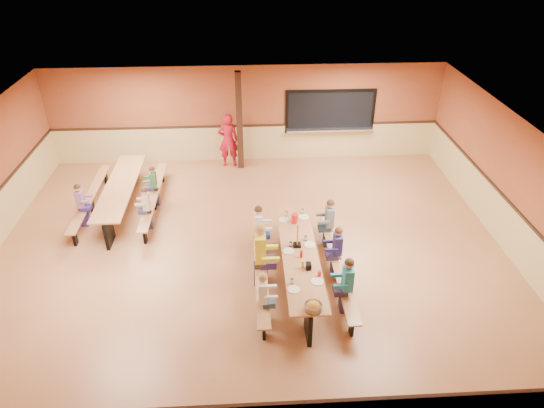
{
  "coord_description": "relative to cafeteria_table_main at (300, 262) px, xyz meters",
  "views": [
    {
      "loc": [
        -0.02,
        -9.16,
        6.87
      ],
      "look_at": [
        0.53,
        0.22,
        1.15
      ],
      "focal_mm": 32.0,
      "sensor_mm": 36.0,
      "label": 1
    }
  ],
  "objects": [
    {
      "name": "chip_bowl",
      "position": [
        0.06,
        -1.65,
        0.29
      ],
      "size": [
        0.32,
        0.32,
        0.15
      ],
      "primitive_type": null,
      "color": "orange",
      "rests_on": "cafeteria_table_main"
    },
    {
      "name": "condiment_mustard",
      "position": [
        0.0,
        -0.45,
        0.3
      ],
      "size": [
        0.06,
        0.06,
        0.17
      ],
      "primitive_type": "cylinder",
      "color": "yellow",
      "rests_on": "cafeteria_table_main"
    },
    {
      "name": "seated_child_white_left",
      "position": [
        -0.83,
        -1.16,
        0.07
      ],
      "size": [
        0.36,
        0.29,
        1.18
      ],
      "primitive_type": null,
      "color": "white",
      "rests_on": "ground"
    },
    {
      "name": "seated_adult_yellow",
      "position": [
        -0.83,
        0.04,
        0.21
      ],
      "size": [
        0.5,
        0.41,
        1.48
      ],
      "primitive_type": null,
      "color": "yellow",
      "rests_on": "ground"
    },
    {
      "name": "seated_child_teal_right",
      "position": [
        0.83,
        -0.91,
        0.1
      ],
      "size": [
        0.39,
        0.32,
        1.25
      ],
      "primitive_type": null,
      "color": "teal",
      "rests_on": "ground"
    },
    {
      "name": "seated_child_grey_left",
      "position": [
        -0.83,
        1.09,
        0.09
      ],
      "size": [
        0.38,
        0.31,
        1.24
      ],
      "primitive_type": null,
      "color": "white",
      "rests_on": "ground"
    },
    {
      "name": "cafeteria_table_second",
      "position": [
        -4.37,
        3.21,
        0.0
      ],
      "size": [
        1.91,
        3.7,
        0.74
      ],
      "color": "#A36B40",
      "rests_on": "ground"
    },
    {
      "name": "ground",
      "position": [
        -1.03,
        1.14,
        -0.53
      ],
      "size": [
        12.0,
        12.0,
        0.0
      ],
      "primitive_type": "plane",
      "color": "#955C38",
      "rests_on": "ground"
    },
    {
      "name": "standing_woman",
      "position": [
        -1.6,
        5.69,
        0.32
      ],
      "size": [
        0.64,
        0.44,
        1.7
      ],
      "primitive_type": "imported",
      "rotation": [
        0.0,
        0.0,
        3.2
      ],
      "color": "#B31426",
      "rests_on": "ground"
    },
    {
      "name": "seated_child_tan_sec",
      "position": [
        -3.55,
        2.29,
        0.03
      ],
      "size": [
        0.33,
        0.27,
        1.12
      ],
      "primitive_type": null,
      "color": "#C1AD99",
      "rests_on": "ground"
    },
    {
      "name": "structural_post",
      "position": [
        -1.23,
        5.54,
        0.97
      ],
      "size": [
        0.18,
        0.18,
        3.0
      ],
      "primitive_type": "cube",
      "color": "black",
      "rests_on": "ground"
    },
    {
      "name": "seated_child_green_sec",
      "position": [
        -3.55,
        3.44,
        0.03
      ],
      "size": [
        0.33,
        0.27,
        1.12
      ],
      "primitive_type": null,
      "color": "#397747",
      "rests_on": "ground"
    },
    {
      "name": "punch_pitcher",
      "position": [
        0.0,
        1.19,
        0.32
      ],
      "size": [
        0.16,
        0.16,
        0.22
      ],
      "primitive_type": "cylinder",
      "color": "red",
      "rests_on": "cafeteria_table_main"
    },
    {
      "name": "kitchen_pass_through",
      "position": [
        1.57,
        6.1,
        0.96
      ],
      "size": [
        2.78,
        0.28,
        1.38
      ],
      "color": "black",
      "rests_on": "ground"
    },
    {
      "name": "napkin_dispenser",
      "position": [
        0.12,
        -0.49,
        0.28
      ],
      "size": [
        0.1,
        0.14,
        0.13
      ],
      "primitive_type": "cube",
      "color": "black",
      "rests_on": "cafeteria_table_main"
    },
    {
      "name": "cafeteria_table_main",
      "position": [
        0.0,
        0.0,
        0.0
      ],
      "size": [
        1.91,
        3.7,
        0.74
      ],
      "color": "#A36B40",
      "rests_on": "ground"
    },
    {
      "name": "seated_child_navy_right",
      "position": [
        0.83,
        0.22,
        0.07
      ],
      "size": [
        0.36,
        0.3,
        1.19
      ],
      "primitive_type": null,
      "color": "navy",
      "rests_on": "ground"
    },
    {
      "name": "condiment_ketchup",
      "position": [
        0.01,
        -0.11,
        0.3
      ],
      "size": [
        0.06,
        0.06,
        0.17
      ],
      "primitive_type": "cylinder",
      "color": "#B2140F",
      "rests_on": "cafeteria_table_main"
    },
    {
      "name": "room_envelope",
      "position": [
        -1.03,
        1.14,
        0.16
      ],
      "size": [
        12.04,
        10.04,
        3.02
      ],
      "color": "brown",
      "rests_on": "ground"
    },
    {
      "name": "seated_child_purple_sec",
      "position": [
        -5.2,
        2.51,
        0.05
      ],
      "size": [
        0.34,
        0.28,
        1.16
      ],
      "primitive_type": null,
      "color": "#895582",
      "rests_on": "ground"
    },
    {
      "name": "place_settings",
      "position": [
        0.0,
        0.0,
        0.27
      ],
      "size": [
        0.65,
        3.3,
        0.11
      ],
      "primitive_type": null,
      "color": "beige",
      "rests_on": "cafeteria_table_main"
    },
    {
      "name": "seated_child_char_right",
      "position": [
        0.83,
        1.29,
        0.09
      ],
      "size": [
        0.38,
        0.31,
        1.23
      ],
      "primitive_type": null,
      "color": "#575F62",
      "rests_on": "ground"
    },
    {
      "name": "table_paddle",
      "position": [
        -0.03,
        0.28,
        0.35
      ],
      "size": [
        0.16,
        0.16,
        0.56
      ],
      "color": "black",
      "rests_on": "cafeteria_table_main"
    }
  ]
}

